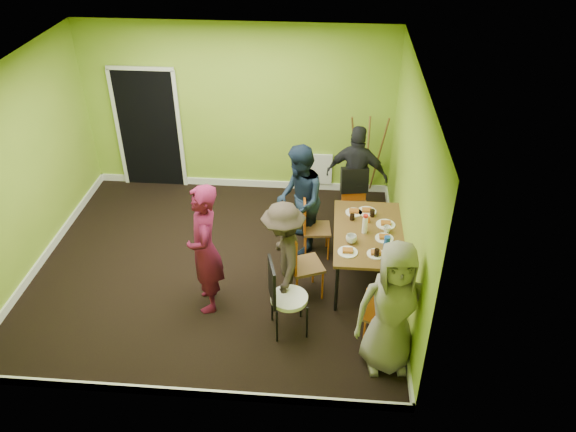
% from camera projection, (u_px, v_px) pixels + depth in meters
% --- Properties ---
extents(ground, '(5.00, 5.00, 0.00)m').
position_uv_depth(ground, '(218.00, 266.00, 7.90)').
color(ground, black).
rests_on(ground, ground).
extents(room_walls, '(5.04, 4.54, 2.82)m').
position_uv_depth(room_walls, '(212.00, 205.00, 7.39)').
color(room_walls, '#85AE2C').
rests_on(room_walls, ground).
extents(dining_table, '(0.90, 1.50, 0.75)m').
position_uv_depth(dining_table, '(368.00, 236.00, 7.32)').
color(dining_table, black).
rests_on(dining_table, ground).
extents(chair_left_far, '(0.42, 0.41, 0.92)m').
position_uv_depth(chair_left_far, '(312.00, 224.00, 7.87)').
color(chair_left_far, '#D15F13').
rests_on(chair_left_far, ground).
extents(chair_left_near, '(0.54, 0.54, 0.99)m').
position_uv_depth(chair_left_near, '(299.00, 261.00, 7.10)').
color(chair_left_near, '#D15F13').
rests_on(chair_left_near, ground).
extents(chair_back_end, '(0.47, 0.53, 0.99)m').
position_uv_depth(chair_back_end, '(355.00, 187.00, 8.35)').
color(chair_back_end, '#D15F13').
rests_on(chair_back_end, ground).
extents(chair_front_end, '(0.48, 0.48, 0.89)m').
position_uv_depth(chair_front_end, '(382.00, 314.00, 6.37)').
color(chair_front_end, '#D15F13').
rests_on(chair_front_end, ground).
extents(chair_bentwood, '(0.50, 0.49, 1.03)m').
position_uv_depth(chair_bentwood, '(283.00, 294.00, 6.56)').
color(chair_bentwood, black).
rests_on(chair_bentwood, ground).
extents(easel, '(0.60, 0.56, 1.49)m').
position_uv_depth(easel, '(367.00, 159.00, 9.02)').
color(easel, brown).
rests_on(easel, ground).
extents(plate_near_left, '(0.23, 0.23, 0.01)m').
position_uv_depth(plate_near_left, '(354.00, 212.00, 7.67)').
color(plate_near_left, white).
rests_on(plate_near_left, dining_table).
extents(plate_near_right, '(0.25, 0.25, 0.01)m').
position_uv_depth(plate_near_right, '(348.00, 252.00, 6.92)').
color(plate_near_right, white).
rests_on(plate_near_right, dining_table).
extents(plate_far_back, '(0.26, 0.26, 0.01)m').
position_uv_depth(plate_far_back, '(367.00, 212.00, 7.69)').
color(plate_far_back, white).
rests_on(plate_far_back, dining_table).
extents(plate_far_front, '(0.22, 0.22, 0.01)m').
position_uv_depth(plate_far_front, '(376.00, 254.00, 6.89)').
color(plate_far_front, white).
rests_on(plate_far_front, dining_table).
extents(plate_wall_back, '(0.25, 0.25, 0.01)m').
position_uv_depth(plate_wall_back, '(386.00, 225.00, 7.42)').
color(plate_wall_back, white).
rests_on(plate_wall_back, dining_table).
extents(plate_wall_front, '(0.23, 0.23, 0.01)m').
position_uv_depth(plate_wall_front, '(384.00, 238.00, 7.16)').
color(plate_wall_front, white).
rests_on(plate_wall_front, dining_table).
extents(thermos, '(0.07, 0.07, 0.24)m').
position_uv_depth(thermos, '(365.00, 225.00, 7.21)').
color(thermos, white).
rests_on(thermos, dining_table).
extents(blue_bottle, '(0.08, 0.08, 0.18)m').
position_uv_depth(blue_bottle, '(387.00, 243.00, 6.94)').
color(blue_bottle, '#1647A9').
rests_on(blue_bottle, dining_table).
extents(orange_bottle, '(0.04, 0.04, 0.09)m').
position_uv_depth(orange_bottle, '(368.00, 220.00, 7.45)').
color(orange_bottle, '#D15F13').
rests_on(orange_bottle, dining_table).
extents(glass_mid, '(0.06, 0.06, 0.08)m').
position_uv_depth(glass_mid, '(352.00, 217.00, 7.51)').
color(glass_mid, black).
rests_on(glass_mid, dining_table).
extents(glass_back, '(0.07, 0.07, 0.10)m').
position_uv_depth(glass_back, '(372.00, 213.00, 7.57)').
color(glass_back, black).
rests_on(glass_back, dining_table).
extents(glass_front, '(0.06, 0.06, 0.11)m').
position_uv_depth(glass_front, '(377.00, 253.00, 6.83)').
color(glass_front, black).
rests_on(glass_front, dining_table).
extents(cup_a, '(0.14, 0.14, 0.11)m').
position_uv_depth(cup_a, '(351.00, 239.00, 7.07)').
color(cup_a, white).
rests_on(cup_a, dining_table).
extents(cup_b, '(0.10, 0.10, 0.09)m').
position_uv_depth(cup_b, '(387.00, 229.00, 7.26)').
color(cup_b, white).
rests_on(cup_b, dining_table).
extents(person_standing, '(0.56, 0.72, 1.74)m').
position_uv_depth(person_standing, '(205.00, 249.00, 6.78)').
color(person_standing, '#590F2D').
rests_on(person_standing, ground).
extents(person_left_far, '(0.76, 0.89, 1.63)m').
position_uv_depth(person_left_far, '(300.00, 200.00, 7.82)').
color(person_left_far, '#152235').
rests_on(person_left_far, ground).
extents(person_left_near, '(0.68, 1.01, 1.46)m').
position_uv_depth(person_left_near, '(283.00, 255.00, 6.92)').
color(person_left_near, '#332A22').
rests_on(person_left_near, ground).
extents(person_back_end, '(1.00, 0.59, 1.60)m').
position_uv_depth(person_back_end, '(357.00, 176.00, 8.42)').
color(person_back_end, black).
rests_on(person_back_end, ground).
extents(person_front_end, '(0.86, 0.60, 1.66)m').
position_uv_depth(person_front_end, '(393.00, 309.00, 5.97)').
color(person_front_end, gray).
rests_on(person_front_end, ground).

